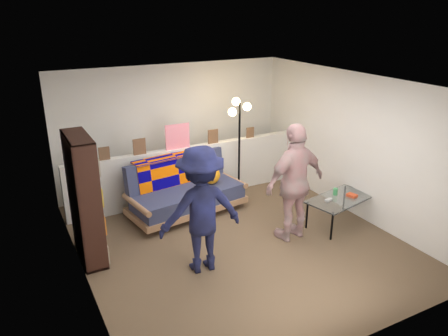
% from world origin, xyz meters
% --- Properties ---
extents(ground, '(5.00, 5.00, 0.00)m').
position_xyz_m(ground, '(0.00, 0.00, 0.00)').
color(ground, brown).
rests_on(ground, ground).
extents(room_shell, '(4.60, 5.05, 2.45)m').
position_xyz_m(room_shell, '(0.00, 0.47, 1.67)').
color(room_shell, silver).
rests_on(room_shell, ground).
extents(half_wall_ledge, '(4.45, 0.15, 1.00)m').
position_xyz_m(half_wall_ledge, '(0.00, 1.80, 0.50)').
color(half_wall_ledge, silver).
rests_on(half_wall_ledge, ground).
extents(ledge_decor, '(2.97, 0.02, 0.45)m').
position_xyz_m(ledge_decor, '(-0.23, 1.78, 1.18)').
color(ledge_decor, brown).
rests_on(ledge_decor, half_wall_ledge).
extents(futon_sofa, '(2.10, 1.22, 0.86)m').
position_xyz_m(futon_sofa, '(-0.29, 1.27, 0.40)').
color(futon_sofa, '#A47550').
rests_on(futon_sofa, ground).
extents(bookshelf, '(0.30, 0.90, 1.81)m').
position_xyz_m(bookshelf, '(-2.08, 0.56, 0.84)').
color(bookshelf, black).
rests_on(bookshelf, ground).
extents(coffee_table, '(1.22, 0.83, 0.58)m').
position_xyz_m(coffee_table, '(1.74, -0.33, 0.44)').
color(coffee_table, black).
rests_on(coffee_table, ground).
extents(floor_lamp, '(0.43, 0.35, 1.85)m').
position_xyz_m(floor_lamp, '(0.88, 1.49, 1.31)').
color(floor_lamp, black).
rests_on(floor_lamp, ground).
extents(person_left, '(1.18, 0.75, 1.75)m').
position_xyz_m(person_left, '(-0.79, -0.43, 0.87)').
color(person_left, black).
rests_on(person_left, ground).
extents(person_right, '(1.11, 0.56, 1.82)m').
position_xyz_m(person_right, '(0.82, -0.32, 0.91)').
color(person_right, pink).
rests_on(person_right, ground).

